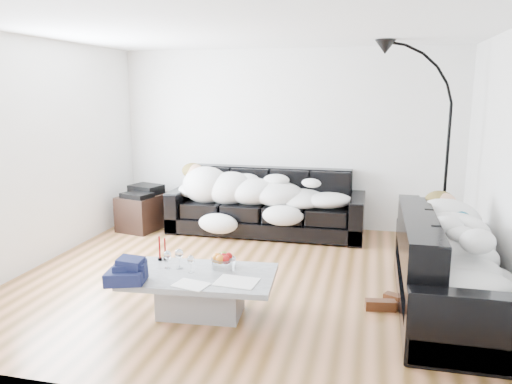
% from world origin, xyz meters
% --- Properties ---
extents(ground, '(5.00, 5.00, 0.00)m').
position_xyz_m(ground, '(0.00, 0.00, 0.00)').
color(ground, brown).
rests_on(ground, ground).
extents(wall_back, '(5.00, 0.02, 2.60)m').
position_xyz_m(wall_back, '(0.00, 2.25, 1.30)').
color(wall_back, silver).
rests_on(wall_back, ground).
extents(wall_left, '(0.02, 4.50, 2.60)m').
position_xyz_m(wall_left, '(-2.50, 0.00, 1.30)').
color(wall_left, silver).
rests_on(wall_left, ground).
extents(wall_right, '(0.02, 4.50, 2.60)m').
position_xyz_m(wall_right, '(2.50, 0.00, 1.30)').
color(wall_right, silver).
rests_on(wall_right, ground).
extents(ceiling, '(5.00, 5.00, 0.00)m').
position_xyz_m(ceiling, '(0.00, 0.00, 2.60)').
color(ceiling, white).
rests_on(ceiling, ground).
extents(sofa_back, '(2.74, 0.95, 0.90)m').
position_xyz_m(sofa_back, '(-0.21, 1.78, 0.45)').
color(sofa_back, black).
rests_on(sofa_back, ground).
extents(sofa_right, '(0.95, 2.22, 0.90)m').
position_xyz_m(sofa_right, '(2.02, -0.37, 0.45)').
color(sofa_right, black).
rests_on(sofa_right, ground).
extents(sleeper_back, '(2.32, 0.80, 0.46)m').
position_xyz_m(sleeper_back, '(-0.21, 1.73, 0.65)').
color(sleeper_back, silver).
rests_on(sleeper_back, sofa_back).
extents(sleeper_right, '(0.80, 1.90, 0.46)m').
position_xyz_m(sleeper_right, '(2.02, -0.37, 0.65)').
color(sleeper_right, silver).
rests_on(sleeper_right, sofa_right).
extents(teal_cushion, '(0.42, 0.38, 0.20)m').
position_xyz_m(teal_cushion, '(1.96, 0.32, 0.72)').
color(teal_cushion, '#0F576E').
rests_on(teal_cushion, sofa_right).
extents(coffee_table, '(1.39, 0.88, 0.39)m').
position_xyz_m(coffee_table, '(-0.21, -0.97, 0.19)').
color(coffee_table, '#939699').
rests_on(coffee_table, ground).
extents(fruit_bowl, '(0.30, 0.30, 0.14)m').
position_xyz_m(fruit_bowl, '(-0.06, -0.76, 0.46)').
color(fruit_bowl, white).
rests_on(fruit_bowl, coffee_table).
extents(wine_glass_a, '(0.08, 0.08, 0.18)m').
position_xyz_m(wine_glass_a, '(-0.45, -0.88, 0.48)').
color(wine_glass_a, white).
rests_on(wine_glass_a, coffee_table).
extents(wine_glass_b, '(0.08, 0.08, 0.17)m').
position_xyz_m(wine_glass_b, '(-0.56, -0.90, 0.47)').
color(wine_glass_b, white).
rests_on(wine_glass_b, coffee_table).
extents(wine_glass_c, '(0.09, 0.09, 0.16)m').
position_xyz_m(wine_glass_c, '(-0.31, -0.95, 0.47)').
color(wine_glass_c, white).
rests_on(wine_glass_c, coffee_table).
extents(candle_left, '(0.06, 0.06, 0.24)m').
position_xyz_m(candle_left, '(-0.72, -0.71, 0.51)').
color(candle_left, maroon).
rests_on(candle_left, coffee_table).
extents(candle_right, '(0.04, 0.04, 0.21)m').
position_xyz_m(candle_right, '(-0.68, -0.69, 0.50)').
color(candle_right, maroon).
rests_on(candle_right, coffee_table).
extents(newspaper_a, '(0.37, 0.30, 0.01)m').
position_xyz_m(newspaper_a, '(0.16, -1.08, 0.40)').
color(newspaper_a, silver).
rests_on(newspaper_a, coffee_table).
extents(newspaper_b, '(0.33, 0.26, 0.01)m').
position_xyz_m(newspaper_b, '(-0.20, -1.24, 0.40)').
color(newspaper_b, silver).
rests_on(newspaper_b, coffee_table).
extents(navy_jacket, '(0.42, 0.39, 0.17)m').
position_xyz_m(navy_jacket, '(-0.71, -1.28, 0.56)').
color(navy_jacket, black).
rests_on(navy_jacket, coffee_table).
extents(shoes, '(0.49, 0.37, 0.11)m').
position_xyz_m(shoes, '(1.46, -0.43, 0.05)').
color(shoes, '#472311').
rests_on(shoes, ground).
extents(av_cabinet, '(0.65, 0.83, 0.51)m').
position_xyz_m(av_cabinet, '(-2.00, 1.57, 0.25)').
color(av_cabinet, black).
rests_on(av_cabinet, ground).
extents(stereo, '(0.52, 0.45, 0.13)m').
position_xyz_m(stereo, '(-2.00, 1.57, 0.57)').
color(stereo, black).
rests_on(stereo, av_cabinet).
extents(floor_lamp, '(0.89, 0.65, 2.28)m').
position_xyz_m(floor_lamp, '(2.11, 1.29, 1.14)').
color(floor_lamp, black).
rests_on(floor_lamp, ground).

